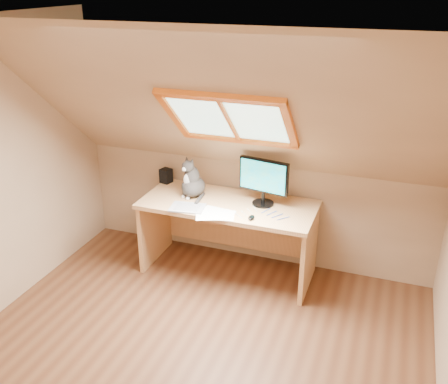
% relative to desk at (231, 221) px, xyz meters
% --- Properties ---
extents(ground, '(3.50, 3.50, 0.00)m').
position_rel_desk_xyz_m(ground, '(0.13, -1.45, -0.51)').
color(ground, brown).
rests_on(ground, ground).
extents(room_shell, '(3.52, 3.52, 2.41)m').
position_rel_desk_xyz_m(room_shell, '(0.13, -1.54, 0.92)').
color(room_shell, tan).
rests_on(room_shell, ground).
extents(desk, '(1.61, 0.70, 0.73)m').
position_rel_desk_xyz_m(desk, '(0.00, 0.00, 0.00)').
color(desk, '#E3A76C').
rests_on(desk, ground).
extents(monitor, '(0.47, 0.20, 0.43)m').
position_rel_desk_xyz_m(monitor, '(0.31, 0.00, 0.47)').
color(monitor, black).
rests_on(monitor, desk).
extents(cat, '(0.30, 0.33, 0.40)m').
position_rel_desk_xyz_m(cat, '(-0.37, -0.04, 0.37)').
color(cat, '#3D3936').
rests_on(cat, desk).
extents(desk_speaker, '(0.12, 0.12, 0.14)m').
position_rel_desk_xyz_m(desk_speaker, '(-0.75, 0.18, 0.30)').
color(desk_speaker, black).
rests_on(desk_speaker, desk).
extents(graphics_tablet, '(0.33, 0.26, 0.01)m').
position_rel_desk_xyz_m(graphics_tablet, '(-0.30, -0.31, 0.23)').
color(graphics_tablet, '#B2B2B7').
rests_on(graphics_tablet, desk).
extents(mouse, '(0.05, 0.09, 0.03)m').
position_rel_desk_xyz_m(mouse, '(0.30, -0.32, 0.24)').
color(mouse, black).
rests_on(mouse, desk).
extents(papers, '(0.35, 0.30, 0.01)m').
position_rel_desk_xyz_m(papers, '(-0.08, -0.33, 0.23)').
color(papers, white).
rests_on(papers, desk).
extents(cables, '(0.51, 0.26, 0.01)m').
position_rel_desk_xyz_m(cables, '(0.37, -0.19, 0.23)').
color(cables, silver).
rests_on(cables, desk).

